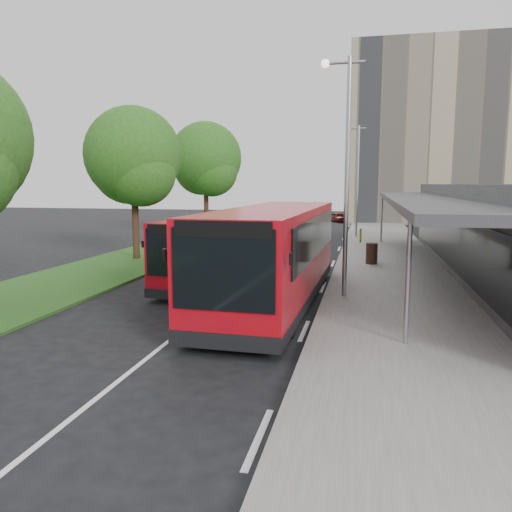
{
  "coord_description": "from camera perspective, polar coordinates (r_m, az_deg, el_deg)",
  "views": [
    {
      "loc": [
        4.86,
        -15.28,
        4.01
      ],
      "look_at": [
        1.13,
        1.67,
        1.5
      ],
      "focal_mm": 35.0,
      "sensor_mm": 36.0,
      "label": 1
    }
  ],
  "objects": [
    {
      "name": "kerb_dashes",
      "position": [
        34.55,
        9.75,
        1.46
      ],
      "size": [
        0.12,
        56.0,
        0.01
      ],
      "color": "silver",
      "rests_on": "ground"
    },
    {
      "name": "bus_second",
      "position": [
        20.93,
        -3.46,
        1.04
      ],
      "size": [
        3.22,
        9.78,
        2.72
      ],
      "rotation": [
        0.0,
        0.0,
        -0.08
      ],
      "color": "#B0090E",
      "rests_on": "ground"
    },
    {
      "name": "car_far",
      "position": [
        59.92,
        7.11,
        4.85
      ],
      "size": [
        1.81,
        3.41,
        1.07
      ],
      "primitive_type": "imported",
      "rotation": [
        0.0,
        0.0,
        -0.22
      ],
      "color": "navy",
      "rests_on": "ground"
    },
    {
      "name": "lamp_post_near",
      "position": [
        17.31,
        10.11,
        10.44
      ],
      "size": [
        1.44,
        0.28,
        8.0
      ],
      "color": "#909298",
      "rests_on": "pavement"
    },
    {
      "name": "ground",
      "position": [
        16.53,
        -5.09,
        -5.85
      ],
      "size": [
        120.0,
        120.0,
        0.0
      ],
      "primitive_type": "plane",
      "color": "black",
      "rests_on": "ground"
    },
    {
      "name": "bus_main",
      "position": [
        16.69,
        2.13,
        0.12
      ],
      "size": [
        3.22,
        11.49,
        3.23
      ],
      "rotation": [
        0.0,
        0.0,
        -0.03
      ],
      "color": "#B0090E",
      "rests_on": "ground"
    },
    {
      "name": "lamp_post_far",
      "position": [
        37.3,
        11.42,
        9.16
      ],
      "size": [
        1.44,
        0.28,
        8.0
      ],
      "color": "#909298",
      "rests_on": "pavement"
    },
    {
      "name": "pavement",
      "position": [
        35.52,
        14.18,
        1.62
      ],
      "size": [
        5.0,
        80.0,
        0.15
      ],
      "primitive_type": "cube",
      "color": "slate",
      "rests_on": "ground"
    },
    {
      "name": "litter_bin",
      "position": [
        24.94,
        13.08,
        0.29
      ],
      "size": [
        0.75,
        0.75,
        1.01
      ],
      "primitive_type": "cylinder",
      "rotation": [
        0.0,
        0.0,
        0.43
      ],
      "color": "#341C15",
      "rests_on": "pavement"
    },
    {
      "name": "bollard",
      "position": [
        33.93,
        11.85,
        2.31
      ],
      "size": [
        0.16,
        0.16,
        0.93
      ],
      "primitive_type": "cylinder",
      "rotation": [
        0.0,
        0.0,
        0.12
      ],
      "color": "yellow",
      "rests_on": "pavement"
    },
    {
      "name": "tree_mid",
      "position": [
        27.1,
        -13.81,
        10.43
      ],
      "size": [
        4.97,
        4.97,
        8.0
      ],
      "color": "black",
      "rests_on": "ground"
    },
    {
      "name": "office_block",
      "position": [
        58.22,
        21.95,
        12.57
      ],
      "size": [
        22.0,
        12.0,
        18.0
      ],
      "primitive_type": "cube",
      "color": "tan",
      "rests_on": "ground"
    },
    {
      "name": "car_near",
      "position": [
        53.81,
        9.41,
        4.4
      ],
      "size": [
        2.37,
        3.26,
        1.03
      ],
      "primitive_type": "imported",
      "rotation": [
        0.0,
        0.0,
        0.43
      ],
      "color": "#58140C",
      "rests_on": "ground"
    },
    {
      "name": "tree_far",
      "position": [
        38.26,
        -5.77,
        10.54
      ],
      "size": [
        5.37,
        5.37,
        8.63
      ],
      "color": "black",
      "rests_on": "ground"
    },
    {
      "name": "station_building",
      "position": [
        24.12,
        26.79,
        2.66
      ],
      "size": [
        7.7,
        26.0,
        4.0
      ],
      "color": "#303033",
      "rests_on": "ground"
    },
    {
      "name": "grass_verge",
      "position": [
        37.43,
        -6.13,
        2.11
      ],
      "size": [
        5.0,
        80.0,
        0.1
      ],
      "primitive_type": "cube",
      "color": "#234C18",
      "rests_on": "ground"
    },
    {
      "name": "lane_centre_line",
      "position": [
        30.93,
        3.27,
        0.78
      ],
      "size": [
        0.12,
        70.0,
        0.01
      ],
      "primitive_type": "cube",
      "color": "silver",
      "rests_on": "ground"
    }
  ]
}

